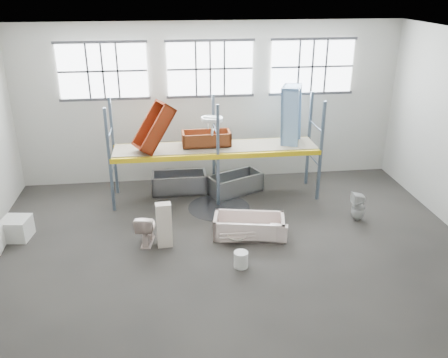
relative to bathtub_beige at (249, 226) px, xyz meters
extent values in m
cube|color=#403C37|center=(-0.58, -0.99, -0.31)|extent=(12.00, 10.00, 0.10)
cube|color=silver|center=(-0.58, -0.99, 4.79)|extent=(12.00, 10.00, 0.10)
cube|color=beige|center=(-0.58, 4.06, 2.24)|extent=(12.00, 0.10, 5.00)
cube|color=#B3B1A6|center=(-0.58, -6.04, 2.24)|extent=(12.00, 0.10, 5.00)
cube|color=white|center=(-3.78, 3.95, 3.34)|extent=(2.60, 0.04, 1.60)
cube|color=white|center=(-0.58, 3.95, 3.34)|extent=(2.60, 0.04, 1.60)
cube|color=white|center=(2.62, 3.95, 3.34)|extent=(2.60, 0.04, 1.60)
cube|color=slate|center=(-3.58, 1.91, 1.24)|extent=(0.08, 0.08, 3.00)
cube|color=slate|center=(-3.58, 3.11, 1.24)|extent=(0.08, 0.08, 3.00)
cube|color=slate|center=(-0.58, 1.91, 1.24)|extent=(0.08, 0.08, 3.00)
cube|color=slate|center=(-0.58, 3.11, 1.24)|extent=(0.08, 0.08, 3.00)
cube|color=slate|center=(2.42, 1.91, 1.24)|extent=(0.08, 0.08, 3.00)
cube|color=slate|center=(2.42, 3.11, 1.24)|extent=(0.08, 0.08, 3.00)
cube|color=yellow|center=(-0.58, 1.91, 1.24)|extent=(6.00, 0.10, 0.14)
cube|color=yellow|center=(-0.58, 3.11, 1.24)|extent=(6.00, 0.10, 0.14)
cube|color=gray|center=(-0.58, 2.51, 1.32)|extent=(5.90, 1.10, 0.03)
cylinder|color=black|center=(-0.58, 1.71, -0.26)|extent=(1.80, 1.80, 0.00)
cube|color=beige|center=(0.67, -0.46, 0.02)|extent=(0.49, 0.34, 0.43)
imported|color=#EFE2CB|center=(-0.38, -0.38, -0.10)|extent=(0.61, 0.61, 0.16)
imported|color=silver|center=(-2.59, -0.03, 0.14)|extent=(0.58, 0.86, 0.82)
cube|color=beige|center=(-2.15, -0.25, 0.31)|extent=(0.39, 0.27, 1.15)
imported|color=silver|center=(3.11, 0.48, 0.14)|extent=(0.38, 0.38, 0.80)
imported|color=silver|center=(-0.72, 2.13, 1.83)|extent=(0.72, 0.62, 0.54)
cylinder|color=silver|center=(-0.43, -1.41, -0.07)|extent=(0.43, 0.43, 0.38)
cube|color=silver|center=(-5.89, 0.60, 0.01)|extent=(0.74, 0.74, 0.55)
camera|label=1|loc=(-1.95, -10.54, 5.87)|focal=37.90mm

